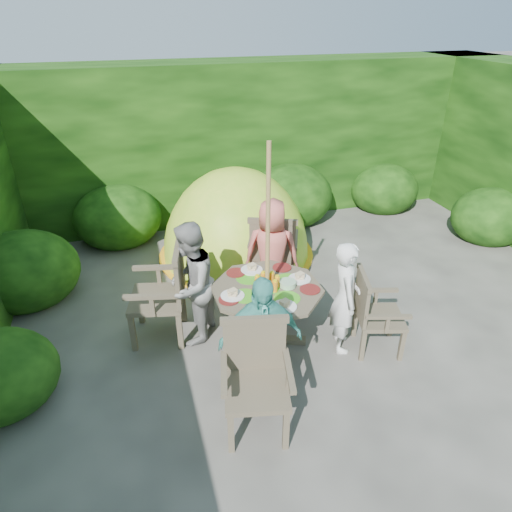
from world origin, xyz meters
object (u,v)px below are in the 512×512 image
object	(u,v)px
garden_chair_right	(373,312)
dome_tent	(237,254)
patio_table	(267,297)
parasol_pole	(268,252)
garden_chair_left	(165,292)
garden_chair_front	(256,376)
child_back	(272,253)
child_front	(261,341)
garden_chair_back	(273,251)
child_right	(345,297)
child_left	(190,284)

from	to	relation	value
garden_chair_right	dome_tent	size ratio (longest dim) A/B	0.32
patio_table	garden_chair_right	bearing A→B (deg)	-22.15
parasol_pole	garden_chair_left	xyz separation A→B (m)	(-1.00, 0.42, -0.54)
garden_chair_right	garden_chair_front	xyz separation A→B (m)	(-1.44, -0.60, 0.05)
child_back	child_front	bearing A→B (deg)	89.70
garden_chair_back	garden_chair_left	bearing A→B (deg)	45.43
garden_chair_left	dome_tent	bearing A→B (deg)	156.10
parasol_pole	child_front	world-z (taller)	parasol_pole
garden_chair_left	child_right	size ratio (longest dim) A/B	0.85
child_right	dome_tent	world-z (taller)	dome_tent
child_right	patio_table	bearing A→B (deg)	84.58
parasol_pole	child_right	size ratio (longest dim) A/B	1.78
garden_chair_front	parasol_pole	bearing A→B (deg)	80.04
child_back	dome_tent	size ratio (longest dim) A/B	0.50
garden_chair_left	child_left	xyz separation A→B (m)	(0.26, -0.12, 0.12)
garden_chair_front	child_right	bearing A→B (deg)	44.15
child_back	garden_chair_left	bearing A→B (deg)	35.52
patio_table	parasol_pole	xyz separation A→B (m)	(-0.00, 0.00, 0.52)
child_front	dome_tent	xyz separation A→B (m)	(0.48, 2.77, -0.64)
garden_chair_left	child_right	world-z (taller)	child_right
garden_chair_back	dome_tent	bearing A→B (deg)	-55.56
child_right	child_back	distance (m)	1.13
garden_chair_front	dome_tent	distance (m)	3.14
patio_table	garden_chair_left	size ratio (longest dim) A/B	1.46
garden_chair_back	child_right	distance (m)	1.36
garden_chair_left	child_right	bearing A→B (deg)	80.37
parasol_pole	garden_chair_back	size ratio (longest dim) A/B	2.19
garden_chair_left	garden_chair_back	distance (m)	1.53
patio_table	dome_tent	size ratio (longest dim) A/B	0.57
child_front	child_right	bearing A→B (deg)	26.34
garden_chair_right	garden_chair_back	xyz separation A→B (m)	(-0.62, 1.43, 0.07)
patio_table	child_left	bearing A→B (deg)	158.36
patio_table	child_right	xyz separation A→B (m)	(0.74, -0.30, 0.04)
garden_chair_right	garden_chair_left	distance (m)	2.19
child_right	child_front	world-z (taller)	child_front
garden_chair_left	dome_tent	distance (m)	2.08
patio_table	garden_chair_back	world-z (taller)	garden_chair_back
garden_chair_right	child_back	bearing A→B (deg)	48.04
patio_table	garden_chair_right	world-z (taller)	garden_chair_right
child_left	child_back	xyz separation A→B (m)	(1.04, 0.45, -0.02)
patio_table	child_back	size ratio (longest dim) A/B	1.16
patio_table	garden_chair_back	bearing A→B (deg)	68.57
garden_chair_right	child_right	distance (m)	0.34
patio_table	child_left	distance (m)	0.81
garden_chair_front	child_back	size ratio (longest dim) A/B	0.72
parasol_pole	garden_chair_left	bearing A→B (deg)	157.51
child_right	child_back	size ratio (longest dim) A/B	0.93
child_back	garden_chair_right	bearing A→B (deg)	143.49
garden_chair_left	garden_chair_front	bearing A→B (deg)	34.86
garden_chair_left	garden_chair_front	world-z (taller)	garden_chair_left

